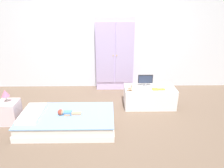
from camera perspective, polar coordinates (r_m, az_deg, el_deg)
The scene contains 13 objects.
ground_plane at distance 3.82m, azimuth -1.36°, elevation -9.44°, with size 10.00×10.00×0.02m, color brown.
back_wall at distance 4.89m, azimuth -1.40°, elevation 14.41°, with size 6.40×0.05×2.70m, color silver.
bed at distance 3.58m, azimuth -12.22°, elevation -9.94°, with size 1.55×0.89×0.24m.
pillow at distance 3.66m, azimuth -21.35°, elevation -7.57°, with size 0.32×0.64×0.06m, color white.
doll at distance 3.50m, azimuth -12.98°, elevation -7.79°, with size 0.39×0.13×0.10m.
nightstand at distance 4.00m, azimuth -26.75°, elevation -7.01°, with size 0.33×0.33×0.39m, color silver.
table_lamp at distance 3.86m, azimuth -27.61°, elevation -2.43°, with size 0.13×0.13×0.22m.
wardrobe at distance 4.82m, azimuth 0.76°, elevation 8.29°, with size 0.88×0.26×1.70m.
tv_stand at distance 4.20m, azimuth 10.34°, elevation -3.49°, with size 1.00×0.51×0.40m, color white.
tv_monitor at distance 4.14m, azimuth 9.29°, elevation 1.23°, with size 0.29×0.10×0.23m.
rocking_horse_toy at distance 3.89m, azimuth 5.16°, elevation -1.14°, with size 0.11×0.04×0.13m.
book_yellow at distance 4.03m, azimuth 11.87°, elevation -1.45°, with size 0.11×0.11×0.02m, color gold.
book_orange at distance 4.07m, azimuth 13.59°, elevation -1.46°, with size 0.14×0.09×0.01m, color orange.
Camera 1 is at (0.03, -3.28, 1.95)m, focal length 32.81 mm.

